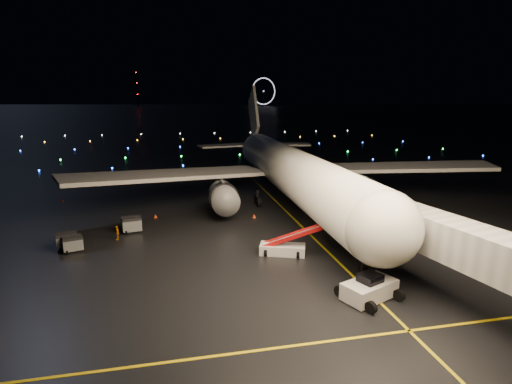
# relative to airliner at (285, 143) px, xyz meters

# --- Properties ---
(ground) EXTENTS (2000.00, 2000.00, 0.00)m
(ground) POSITION_rel_airliner_xyz_m (-13.25, 274.18, -8.99)
(ground) COLOR black
(ground) RESTS_ON ground
(lane_centre) EXTENTS (0.25, 80.00, 0.02)m
(lane_centre) POSITION_rel_airliner_xyz_m (-1.25, -10.82, -8.98)
(lane_centre) COLOR #D4B80A
(lane_centre) RESTS_ON ground
(lane_cross) EXTENTS (60.00, 0.25, 0.02)m
(lane_cross) POSITION_rel_airliner_xyz_m (-18.25, -35.82, -8.98)
(lane_cross) COLOR #D4B80A
(lane_cross) RESTS_ON ground
(airliner) EXTENTS (64.58, 61.46, 17.99)m
(airliner) POSITION_rel_airliner_xyz_m (0.00, 0.00, 0.00)
(airliner) COLOR silver
(airliner) RESTS_ON ground
(pushback_tug) EXTENTS (4.93, 3.81, 2.09)m
(pushback_tug) POSITION_rel_airliner_xyz_m (-1.81, -31.07, -7.95)
(pushback_tug) COLOR silver
(pushback_tug) RESTS_ON ground
(belt_loader) EXTENTS (6.91, 4.04, 3.25)m
(belt_loader) POSITION_rel_airliner_xyz_m (-6.02, -20.69, -7.37)
(belt_loader) COLOR silver
(belt_loader) RESTS_ON ground
(crew_c) EXTENTS (0.61, 1.00, 1.60)m
(crew_c) POSITION_rel_airliner_xyz_m (-23.04, -12.68, -8.19)
(crew_c) COLOR orange
(crew_c) RESTS_ON ground
(safety_cone_0) EXTENTS (0.63, 0.63, 0.54)m
(safety_cone_0) POSITION_rel_airliner_xyz_m (-6.28, -7.68, -8.72)
(safety_cone_0) COLOR #FD4C14
(safety_cone_0) RESTS_ON ground
(safety_cone_1) EXTENTS (0.59, 0.59, 0.55)m
(safety_cone_1) POSITION_rel_airliner_xyz_m (-9.29, -3.90, -8.72)
(safety_cone_1) COLOR #FD4C14
(safety_cone_1) RESTS_ON ground
(safety_cone_2) EXTENTS (0.55, 0.55, 0.53)m
(safety_cone_2) POSITION_rel_airliner_xyz_m (-19.14, -4.93, -8.73)
(safety_cone_2) COLOR #FD4C14
(safety_cone_2) RESTS_ON ground
(safety_cone_3) EXTENTS (0.40, 0.40, 0.46)m
(safety_cone_3) POSITION_rel_airliner_xyz_m (-33.44, 6.93, -8.77)
(safety_cone_3) COLOR #FD4C14
(safety_cone_3) RESTS_ON ground
(ferris_wheel) EXTENTS (49.33, 16.80, 52.00)m
(ferris_wheel) POSITION_rel_airliner_xyz_m (156.75, 694.18, 17.01)
(ferris_wheel) COLOR black
(ferris_wheel) RESTS_ON ground
(radio_mast) EXTENTS (1.80, 1.80, 64.00)m
(radio_mast) POSITION_rel_airliner_xyz_m (-73.25, 714.18, 23.01)
(radio_mast) COLOR black
(radio_mast) RESTS_ON ground
(taxiway_lights) EXTENTS (164.00, 92.00, 0.36)m
(taxiway_lights) POSITION_rel_airliner_xyz_m (-13.25, 80.18, -8.81)
(taxiway_lights) COLOR black
(taxiway_lights) RESTS_ON ground
(baggage_cart_0) EXTENTS (2.41, 1.91, 1.82)m
(baggage_cart_0) POSITION_rel_airliner_xyz_m (-21.66, -10.28, -8.08)
(baggage_cart_0) COLOR gray
(baggage_cart_0) RESTS_ON ground
(baggage_cart_1) EXTENTS (2.30, 1.85, 1.72)m
(baggage_cart_1) POSITION_rel_airliner_xyz_m (-27.84, -14.53, -8.13)
(baggage_cart_1) COLOR gray
(baggage_cart_1) RESTS_ON ground
(baggage_cart_2) EXTENTS (2.20, 1.83, 1.60)m
(baggage_cart_2) POSITION_rel_airliner_xyz_m (-27.09, -15.43, -8.19)
(baggage_cart_2) COLOR gray
(baggage_cart_2) RESTS_ON ground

